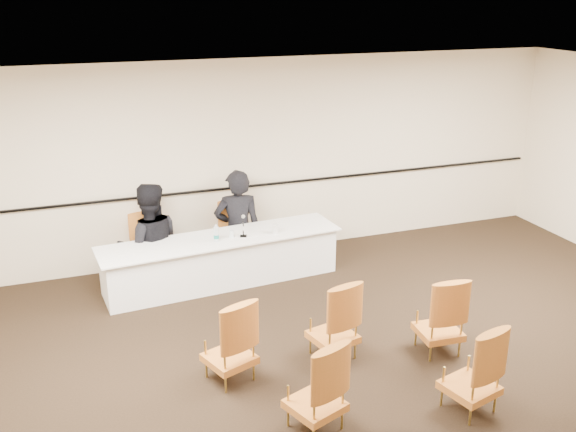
# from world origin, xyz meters

# --- Properties ---
(floor) EXTENTS (10.00, 10.00, 0.00)m
(floor) POSITION_xyz_m (0.00, 0.00, 0.00)
(floor) COLOR black
(floor) RESTS_ON ground
(ceiling) EXTENTS (10.00, 10.00, 0.00)m
(ceiling) POSITION_xyz_m (0.00, 0.00, 3.00)
(ceiling) COLOR white
(ceiling) RESTS_ON ground
(wall_back) EXTENTS (10.00, 0.04, 3.00)m
(wall_back) POSITION_xyz_m (0.00, 4.00, 1.50)
(wall_back) COLOR #F9E7C4
(wall_back) RESTS_ON ground
(wall_rail) EXTENTS (9.80, 0.04, 0.03)m
(wall_rail) POSITION_xyz_m (0.00, 3.96, 1.10)
(wall_rail) COLOR black
(wall_rail) RESTS_ON wall_back
(panel_table) EXTENTS (3.43, 1.06, 0.68)m
(panel_table) POSITION_xyz_m (-0.78, 3.08, 0.34)
(panel_table) COLOR white
(panel_table) RESTS_ON ground
(panelist_main) EXTENTS (0.77, 0.58, 1.92)m
(panelist_main) POSITION_xyz_m (-0.39, 3.63, 0.51)
(panelist_main) COLOR black
(panelist_main) RESTS_ON ground
(panelist_main_chair) EXTENTS (0.54, 0.54, 0.95)m
(panelist_main_chair) POSITION_xyz_m (-0.39, 3.63, 0.47)
(panelist_main_chair) COLOR #A8661E
(panelist_main_chair) RESTS_ON ground
(panelist_second) EXTENTS (0.95, 0.76, 1.88)m
(panelist_second) POSITION_xyz_m (-1.70, 3.53, 0.49)
(panelist_second) COLOR black
(panelist_second) RESTS_ON ground
(panelist_second_chair) EXTENTS (0.54, 0.54, 0.95)m
(panelist_second_chair) POSITION_xyz_m (-1.70, 3.53, 0.47)
(panelist_second_chair) COLOR #A8661E
(panelist_second_chair) RESTS_ON ground
(papers) EXTENTS (0.31, 0.24, 0.00)m
(papers) POSITION_xyz_m (-0.45, 3.06, 0.68)
(papers) COLOR white
(papers) RESTS_ON panel_table
(microphone) EXTENTS (0.15, 0.22, 0.28)m
(microphone) POSITION_xyz_m (-0.48, 3.01, 0.81)
(microphone) COLOR black
(microphone) RESTS_ON panel_table
(water_bottle) EXTENTS (0.10, 0.10, 0.24)m
(water_bottle) POSITION_xyz_m (-0.87, 2.98, 0.80)
(water_bottle) COLOR #17807A
(water_bottle) RESTS_ON panel_table
(drinking_glass) EXTENTS (0.08, 0.08, 0.10)m
(drinking_glass) POSITION_xyz_m (-0.64, 3.04, 0.73)
(drinking_glass) COLOR white
(drinking_glass) RESTS_ON panel_table
(coffee_cup) EXTENTS (0.10, 0.10, 0.14)m
(coffee_cup) POSITION_xyz_m (-0.02, 2.99, 0.74)
(coffee_cup) COLOR silver
(coffee_cup) RESTS_ON panel_table
(aud_chair_front_left) EXTENTS (0.64, 0.64, 0.95)m
(aud_chair_front_left) POSITION_xyz_m (-1.31, 0.73, 0.47)
(aud_chair_front_left) COLOR #A8661E
(aud_chair_front_left) RESTS_ON ground
(aud_chair_front_mid) EXTENTS (0.60, 0.60, 0.95)m
(aud_chair_front_mid) POSITION_xyz_m (-0.10, 0.77, 0.47)
(aud_chair_front_mid) COLOR #A8661E
(aud_chair_front_mid) RESTS_ON ground
(aud_chair_front_right) EXTENTS (0.54, 0.54, 0.95)m
(aud_chair_front_right) POSITION_xyz_m (1.07, 0.46, 0.47)
(aud_chair_front_right) COLOR #A8661E
(aud_chair_front_right) RESTS_ON ground
(aud_chair_back_left) EXTENTS (0.64, 0.64, 0.95)m
(aud_chair_back_left) POSITION_xyz_m (-0.77, -0.32, 0.47)
(aud_chair_back_left) COLOR #A8661E
(aud_chair_back_left) RESTS_ON ground
(aud_chair_back_right) EXTENTS (0.61, 0.61, 0.95)m
(aud_chair_back_right) POSITION_xyz_m (0.76, -0.58, 0.47)
(aud_chair_back_right) COLOR #A8661E
(aud_chair_back_right) RESTS_ON ground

